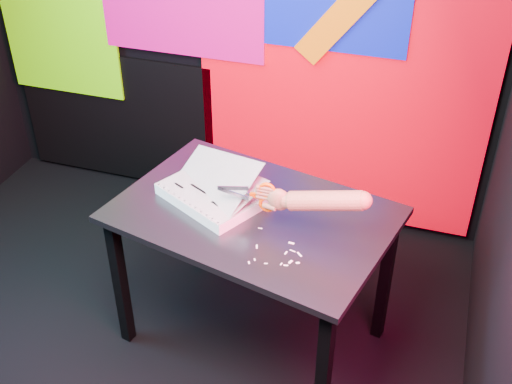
% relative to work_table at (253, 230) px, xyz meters
% --- Properties ---
extents(room, '(3.01, 3.01, 2.71)m').
position_rel_work_table_xyz_m(room, '(-0.51, -0.40, 0.70)').
color(room, black).
rests_on(room, ground).
extents(backdrop, '(2.88, 0.05, 2.08)m').
position_rel_work_table_xyz_m(backdrop, '(-0.45, 1.06, 0.30)').
color(backdrop, '#ED0012').
rests_on(backdrop, ground).
extents(work_table, '(1.29, 1.00, 0.75)m').
position_rel_work_table_xyz_m(work_table, '(0.00, 0.00, 0.00)').
color(work_table, black).
rests_on(work_table, ground).
extents(printout_stack, '(0.52, 0.47, 0.22)m').
position_rel_work_table_xyz_m(printout_stack, '(-0.19, 0.04, 0.12)').
color(printout_stack, white).
rests_on(printout_stack, work_table).
extents(scissors, '(0.25, 0.02, 0.14)m').
position_rel_work_table_xyz_m(scissors, '(0.07, -0.08, 0.24)').
color(scissors, '#B7BCC9').
rests_on(scissors, printout_stack).
extents(hand_forearm, '(0.45, 0.08, 0.16)m').
position_rel_work_table_xyz_m(hand_forearm, '(0.29, -0.08, 0.27)').
color(hand_forearm, '#A1664F').
rests_on(hand_forearm, work_table).
extents(paper_clippings, '(0.22, 0.23, 0.00)m').
position_rel_work_table_xyz_m(paper_clippings, '(0.20, -0.23, 0.10)').
color(paper_clippings, white).
rests_on(paper_clippings, work_table).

